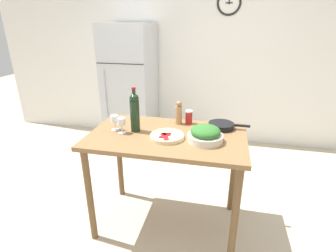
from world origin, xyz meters
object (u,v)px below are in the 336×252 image
Objects in this scene: refrigerator at (131,87)px; salt_canister at (189,117)px; wine_glass_near at (121,122)px; pepper_mill at (179,113)px; cast_iron_skillet at (221,125)px; wine_bottle at (135,112)px; wine_glass_far at (114,120)px; salad_bowl at (205,134)px; homemade_pizza at (167,136)px.

salt_canister is (1.05, -1.35, 0.09)m from refrigerator.
wine_glass_near is 0.52m from pepper_mill.
refrigerator is at bearing 133.67° from cast_iron_skillet.
cast_iron_skillet is (0.29, -0.05, -0.04)m from salt_canister.
wine_bottle is 1.77× the size of pepper_mill.
wine_glass_near is 0.09m from wine_glass_far.
wine_glass_far reaches higher than salad_bowl.
pepper_mill is (0.32, 0.25, -0.07)m from wine_bottle.
refrigerator is 1.94m from homemade_pizza.
salad_bowl is at bearing -1.41° from wine_glass_near.
wine_glass_near is 0.39m from homemade_pizza.
refrigerator is 1.77m from wine_glass_near.
refrigerator is 5.00× the size of cast_iron_skillet.
wine_glass_near is 0.61m from salt_canister.
wine_glass_near is at bearing -147.23° from wine_bottle.
wine_glass_near is 0.48× the size of salad_bowl.
pepper_mill is 0.34m from homemade_pizza.
wine_bottle is 0.34m from homemade_pizza.
cast_iron_skillet is (0.38, -0.03, -0.08)m from pepper_mill.
salad_bowl is (0.59, -0.08, -0.11)m from wine_bottle.
pepper_mill reaches higher than wine_glass_far.
cast_iron_skillet is at bearing 68.64° from salad_bowl.
wine_glass_far is at bearing -152.18° from pepper_mill.
wine_bottle is 2.85× the size of wine_glass_near.
cast_iron_skillet is at bearing -10.26° from salt_canister.
cast_iron_skillet is (0.70, 0.22, -0.15)m from wine_bottle.
pepper_mill is at bearing 129.21° from salad_bowl.
refrigerator reaches higher than homemade_pizza.
wine_glass_far is at bearing -153.89° from salt_canister.
salt_canister is (0.41, 0.27, -0.11)m from wine_bottle.
wine_bottle is 0.51m from salt_canister.
refrigerator is at bearing 118.46° from homemade_pizza.
wine_glass_far is 0.77m from salad_bowl.
wine_bottle is 1.38× the size of salad_bowl.
salad_bowl is at bearing -7.65° from wine_bottle.
wine_glass_near reaches higher than homemade_pizza.
wine_glass_near is 0.49× the size of homemade_pizza.
wine_glass_near reaches higher than salad_bowl.
salt_canister is at bearing 116.77° from salad_bowl.
refrigerator reaches higher than salad_bowl.
wine_glass_near reaches higher than cast_iron_skillet.
salad_bowl is (1.22, -1.70, 0.09)m from refrigerator.
refrigerator reaches higher than wine_bottle.
wine_bottle is at bearing -162.88° from cast_iron_skillet.
wine_bottle is 3.08× the size of salt_canister.
wine_glass_far reaches higher than salt_canister.
wine_glass_far is 0.91m from cast_iron_skillet.
wine_glass_far is at bearing -173.88° from wine_bottle.
salad_bowl is at bearing 1.19° from homemade_pizza.
wine_glass_near is 0.62× the size of pepper_mill.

